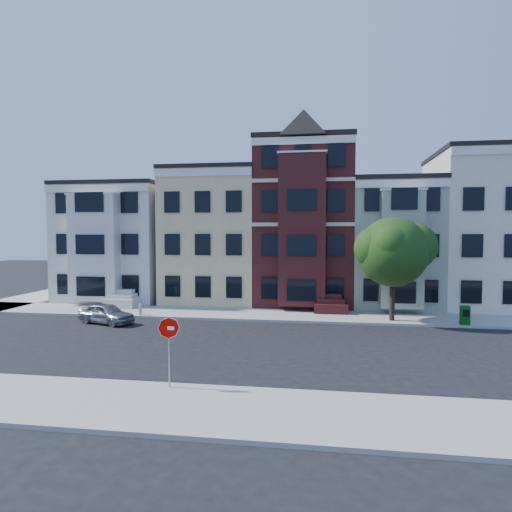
% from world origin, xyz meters
% --- Properties ---
extents(ground, '(120.00, 120.00, 0.00)m').
position_xyz_m(ground, '(0.00, 0.00, 0.00)').
color(ground, black).
extents(far_sidewalk, '(60.00, 4.00, 0.15)m').
position_xyz_m(far_sidewalk, '(0.00, 8.00, 0.07)').
color(far_sidewalk, '#9E9B93').
rests_on(far_sidewalk, ground).
extents(near_sidewalk, '(60.00, 4.00, 0.15)m').
position_xyz_m(near_sidewalk, '(0.00, -8.00, 0.07)').
color(near_sidewalk, '#9E9B93').
rests_on(near_sidewalk, ground).
extents(house_white, '(8.00, 9.00, 9.00)m').
position_xyz_m(house_white, '(-15.00, 14.50, 4.50)').
color(house_white, silver).
rests_on(house_white, ground).
extents(house_yellow, '(7.00, 9.00, 10.00)m').
position_xyz_m(house_yellow, '(-7.00, 14.50, 5.00)').
color(house_yellow, beige).
rests_on(house_yellow, ground).
extents(house_brown, '(7.00, 9.00, 12.00)m').
position_xyz_m(house_brown, '(0.00, 14.50, 6.00)').
color(house_brown, '#3E1314').
rests_on(house_brown, ground).
extents(house_green, '(6.00, 9.00, 9.00)m').
position_xyz_m(house_green, '(6.50, 14.50, 4.50)').
color(house_green, gray).
rests_on(house_green, ground).
extents(house_cream, '(8.00, 9.00, 11.00)m').
position_xyz_m(house_cream, '(13.50, 14.50, 5.50)').
color(house_cream, silver).
rests_on(house_cream, ground).
extents(street_tree, '(8.08, 8.08, 7.71)m').
position_xyz_m(street_tree, '(5.57, 7.00, 4.00)').
color(street_tree, '#265213').
rests_on(street_tree, far_sidewalk).
extents(parked_car, '(3.90, 2.58, 1.24)m').
position_xyz_m(parked_car, '(-11.36, 4.12, 0.62)').
color(parked_car, '#9A9DA3').
rests_on(parked_car, ground).
extents(newspaper_box, '(0.49, 0.44, 1.08)m').
position_xyz_m(newspaper_box, '(9.54, 6.31, 0.69)').
color(newspaper_box, '#0B5110').
rests_on(newspaper_box, far_sidewalk).
extents(fire_hydrant, '(0.27, 0.27, 0.58)m').
position_xyz_m(fire_hydrant, '(-10.14, 6.30, 0.44)').
color(fire_hydrant, beige).
rests_on(fire_hydrant, far_sidewalk).
extents(stop_sign, '(0.76, 0.21, 2.74)m').
position_xyz_m(stop_sign, '(-3.66, -6.45, 1.52)').
color(stop_sign, '#B80600').
rests_on(stop_sign, near_sidewalk).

